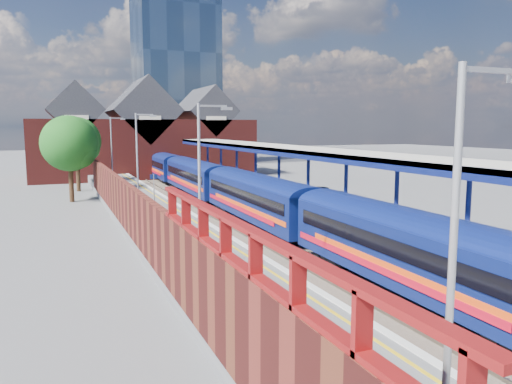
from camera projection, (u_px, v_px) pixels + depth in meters
ground at (197, 204)px, 45.54m from camera, size 240.00×240.00×0.00m
ballast_bed at (234, 224)px, 36.36m from camera, size 6.00×76.00×0.06m
rails at (234, 222)px, 36.35m from camera, size 4.51×76.00×0.14m
left_platform at (159, 223)px, 34.23m from camera, size 5.00×76.00×1.00m
right_platform at (307, 212)px, 38.56m from camera, size 6.00×76.00×1.00m
coping_left at (192, 213)px, 35.05m from camera, size 0.30×76.00×0.05m
coping_right at (273, 208)px, 37.42m from camera, size 0.30×76.00×0.05m
yellow_line at (183, 214)px, 34.82m from camera, size 0.14×76.00×0.01m
train at (223, 184)px, 43.05m from camera, size 3.05×65.94×3.45m
canopy at (290, 150)px, 39.53m from camera, size 4.50×52.00×4.48m
lamp_post_a at (459, 263)px, 7.64m from camera, size 1.48×0.18×7.00m
lamp_post_b at (203, 177)px, 20.48m from camera, size 1.48×0.18×7.00m
lamp_post_c at (139, 156)px, 35.16m from camera, size 1.48×0.18×7.00m
lamp_post_d at (113, 147)px, 49.83m from camera, size 1.48×0.18×7.00m
platform_sign at (154, 185)px, 37.80m from camera, size 0.55×0.08×2.50m
brick_wall at (134, 212)px, 27.07m from camera, size 0.35×50.00×3.86m
station_building at (143, 138)px, 70.51m from camera, size 30.00×12.12×13.78m
glass_tower at (175, 55)px, 92.53m from camera, size 14.20×14.20×40.30m
tree_near at (71, 145)px, 46.37m from camera, size 5.20×5.20×8.10m
tree_far at (78, 142)px, 54.08m from camera, size 5.20×5.20×8.10m
parked_car_red at (450, 230)px, 26.08m from camera, size 4.53×3.35×1.43m
parked_car_dark at (358, 206)px, 33.90m from camera, size 4.97×2.76×1.36m
parked_car_blue at (325, 195)px, 39.39m from camera, size 5.28×3.62×1.34m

